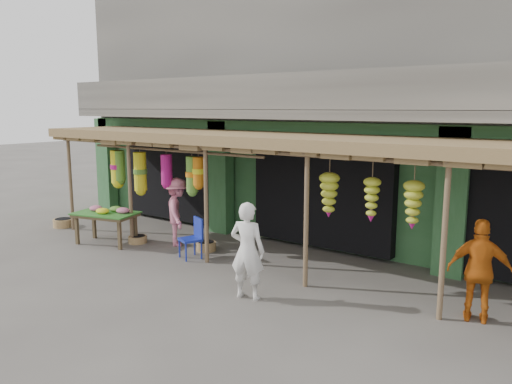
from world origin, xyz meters
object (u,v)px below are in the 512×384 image
Objects in this scene: person_front at (247,251)px; person_shopper at (177,212)px; flower_table at (107,214)px; blue_chair at (194,236)px; person_vendor at (480,271)px.

person_shopper is (-3.49, 1.72, -0.04)m from person_front.
blue_chair is at bearing -5.85° from flower_table.
person_vendor is (8.52, 0.61, 0.09)m from flower_table.
person_shopper is (-1.04, 0.53, 0.32)m from blue_chair.
blue_chair is 5.98m from person_vendor.
blue_chair is at bearing -11.04° from person_vendor.
person_shopper is at bearing -39.54° from person_front.
person_vendor is 7.02m from person_shopper.
blue_chair is 0.55× the size of person_vendor.
person_shopper reaches higher than flower_table.
blue_chair is at bearing -164.56° from person_shopper.
person_front is at bearing -3.50° from blue_chair.
flower_table is 1.88× the size of blue_chair.
blue_chair is at bearing -39.30° from person_front.
blue_chair is 1.21m from person_shopper.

